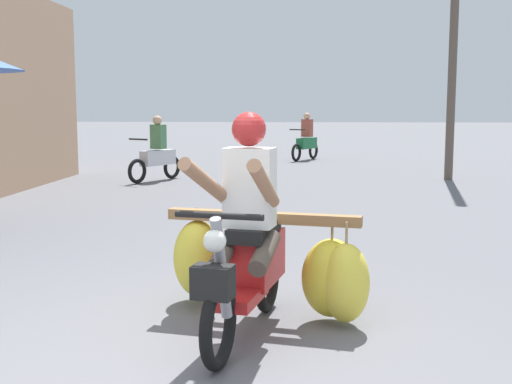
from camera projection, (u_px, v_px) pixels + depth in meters
name	position (u px, v px, depth m)	size (l,w,h in m)	color
motorbike_main_loaded	(260.00, 257.00, 4.92)	(1.61, 1.88, 1.58)	black
motorbike_distant_ahead_left	(306.00, 141.00, 19.59)	(0.87, 1.47, 1.40)	black
motorbike_distant_ahead_right	(157.00, 155.00, 14.21)	(0.91, 1.45, 1.40)	black
utility_pole	(454.00, 29.00, 14.08)	(0.18, 0.18, 6.46)	brown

